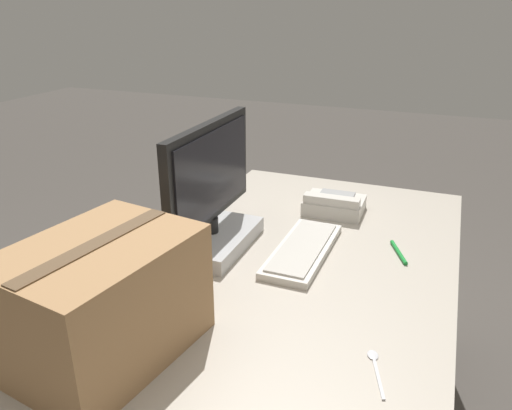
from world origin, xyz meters
The scene contains 7 objects.
office_desk centered at (0.00, 0.00, 0.36)m, with size 1.80×0.90×0.71m.
monitor centered at (0.15, 0.28, 0.87)m, with size 0.50×0.22×0.40m.
keyboard centered at (0.20, 0.00, 0.73)m, with size 0.40×0.15×0.03m.
desk_phone centered at (0.55, -0.01, 0.75)m, with size 0.17×0.21×0.08m.
spoon centered at (-0.23, -0.29, 0.72)m, with size 0.15×0.06×0.00m.
cardboard_box centered at (-0.40, 0.27, 0.85)m, with size 0.44×0.35×0.27m.
pen_marker centered at (0.31, -0.27, 0.72)m, with size 0.14×0.07×0.01m.
Camera 1 is at (-1.12, -0.37, 1.44)m, focal length 35.00 mm.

